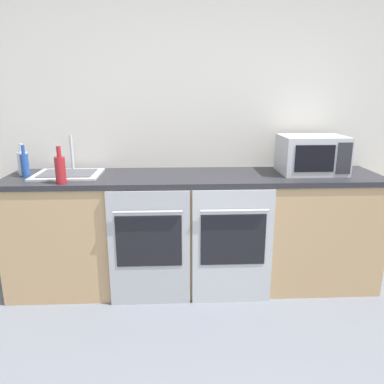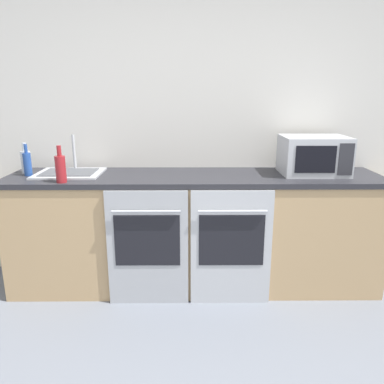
{
  "view_description": "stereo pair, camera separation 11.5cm",
  "coord_description": "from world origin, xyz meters",
  "px_view_note": "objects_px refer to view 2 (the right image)",
  "views": [
    {
      "loc": [
        -0.16,
        -1.03,
        1.57
      ],
      "look_at": [
        -0.02,
        1.86,
        0.8
      ],
      "focal_mm": 35.0,
      "sensor_mm": 36.0,
      "label": 1
    },
    {
      "loc": [
        -0.04,
        -1.03,
        1.57
      ],
      "look_at": [
        -0.02,
        1.86,
        0.8
      ],
      "focal_mm": 35.0,
      "sensor_mm": 36.0,
      "label": 2
    }
  ],
  "objects_px": {
    "microwave": "(314,155)",
    "bottle_clear": "(26,161)",
    "oven_left": "(148,248)",
    "sink": "(70,172)",
    "oven_right": "(231,248)",
    "bottle_blue": "(27,163)",
    "bottle_red": "(61,168)"
  },
  "relations": [
    {
      "from": "microwave",
      "to": "bottle_clear",
      "type": "relative_size",
      "value": 2.06
    },
    {
      "from": "oven_left",
      "to": "sink",
      "type": "height_order",
      "value": "sink"
    },
    {
      "from": "oven_right",
      "to": "microwave",
      "type": "relative_size",
      "value": 1.78
    },
    {
      "from": "microwave",
      "to": "bottle_clear",
      "type": "height_order",
      "value": "microwave"
    },
    {
      "from": "microwave",
      "to": "bottle_clear",
      "type": "distance_m",
      "value": 2.3
    },
    {
      "from": "microwave",
      "to": "bottle_blue",
      "type": "relative_size",
      "value": 2.03
    },
    {
      "from": "oven_right",
      "to": "bottle_clear",
      "type": "xyz_separation_m",
      "value": [
        -1.62,
        0.4,
        0.58
      ]
    },
    {
      "from": "oven_right",
      "to": "bottle_red",
      "type": "bearing_deg",
      "value": 176.56
    },
    {
      "from": "oven_left",
      "to": "oven_right",
      "type": "xyz_separation_m",
      "value": [
        0.62,
        0.0,
        0.0
      ]
    },
    {
      "from": "bottle_blue",
      "to": "sink",
      "type": "relative_size",
      "value": 0.49
    },
    {
      "from": "bottle_blue",
      "to": "sink",
      "type": "distance_m",
      "value": 0.32
    },
    {
      "from": "bottle_blue",
      "to": "bottle_red",
      "type": "bearing_deg",
      "value": -34.43
    },
    {
      "from": "sink",
      "to": "bottle_red",
      "type": "bearing_deg",
      "value": -83.99
    },
    {
      "from": "bottle_blue",
      "to": "bottle_red",
      "type": "relative_size",
      "value": 0.92
    },
    {
      "from": "oven_left",
      "to": "sink",
      "type": "relative_size",
      "value": 1.76
    },
    {
      "from": "oven_right",
      "to": "bottle_blue",
      "type": "xyz_separation_m",
      "value": [
        -1.57,
        0.3,
        0.58
      ]
    },
    {
      "from": "oven_right",
      "to": "sink",
      "type": "relative_size",
      "value": 1.76
    },
    {
      "from": "oven_right",
      "to": "sink",
      "type": "bearing_deg",
      "value": 164.44
    },
    {
      "from": "oven_left",
      "to": "oven_right",
      "type": "height_order",
      "value": "same"
    },
    {
      "from": "microwave",
      "to": "sink",
      "type": "relative_size",
      "value": 0.99
    },
    {
      "from": "bottle_blue",
      "to": "oven_right",
      "type": "bearing_deg",
      "value": -10.96
    },
    {
      "from": "oven_left",
      "to": "sink",
      "type": "xyz_separation_m",
      "value": [
        -0.64,
        0.35,
        0.5
      ]
    },
    {
      "from": "bottle_clear",
      "to": "bottle_blue",
      "type": "bearing_deg",
      "value": -61.66
    },
    {
      "from": "microwave",
      "to": "bottle_blue",
      "type": "xyz_separation_m",
      "value": [
        -2.24,
        -0.05,
        -0.05
      ]
    },
    {
      "from": "microwave",
      "to": "sink",
      "type": "distance_m",
      "value": 1.94
    },
    {
      "from": "oven_left",
      "to": "bottle_clear",
      "type": "height_order",
      "value": "bottle_clear"
    },
    {
      "from": "bottle_clear",
      "to": "bottle_red",
      "type": "relative_size",
      "value": 0.91
    },
    {
      "from": "microwave",
      "to": "bottle_red",
      "type": "distance_m",
      "value": 1.93
    },
    {
      "from": "bottle_blue",
      "to": "bottle_red",
      "type": "xyz_separation_m",
      "value": [
        0.33,
        -0.23,
        0.01
      ]
    },
    {
      "from": "oven_right",
      "to": "bottle_red",
      "type": "relative_size",
      "value": 3.34
    },
    {
      "from": "oven_right",
      "to": "bottle_clear",
      "type": "bearing_deg",
      "value": 166.05
    },
    {
      "from": "bottle_blue",
      "to": "sink",
      "type": "height_order",
      "value": "sink"
    }
  ]
}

